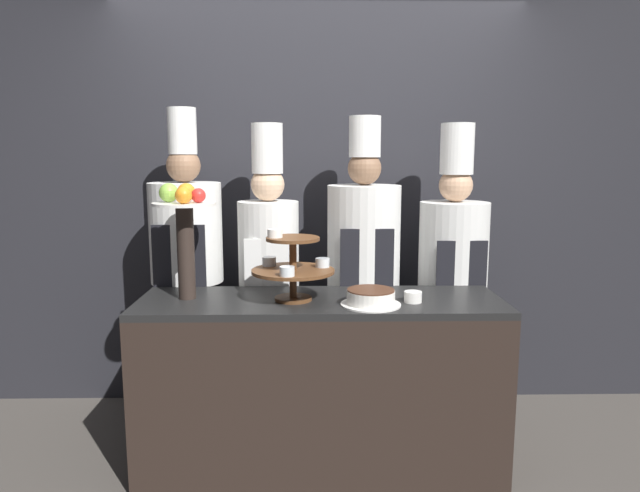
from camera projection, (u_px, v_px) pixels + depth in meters
The scene contains 10 objects.
wall_back at pixel (318, 185), 3.60m from camera, with size 10.00×0.06×2.80m.
buffet_counter at pixel (320, 383), 2.90m from camera, with size 1.81×0.56×0.88m.
tiered_stand at pixel (292, 265), 2.78m from camera, with size 0.41×0.41×0.35m.
fruit_pedestal at pixel (184, 223), 2.79m from camera, with size 0.31×0.31×0.57m.
cake_round at pixel (371, 298), 2.70m from camera, with size 0.29×0.29×0.08m.
cup_white at pixel (413, 297), 2.76m from camera, with size 0.09×0.09×0.05m.
chef_left at pixel (187, 262), 3.27m from camera, with size 0.41×0.41×1.84m.
chef_center_left at pixel (269, 267), 3.28m from camera, with size 0.35×0.35×1.76m.
chef_center_right at pixel (363, 263), 3.29m from camera, with size 0.42×0.42×1.80m.
chef_right at pixel (453, 269), 3.30m from camera, with size 0.40×0.40×1.76m.
Camera 1 is at (-0.05, -2.47, 1.58)m, focal length 32.00 mm.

